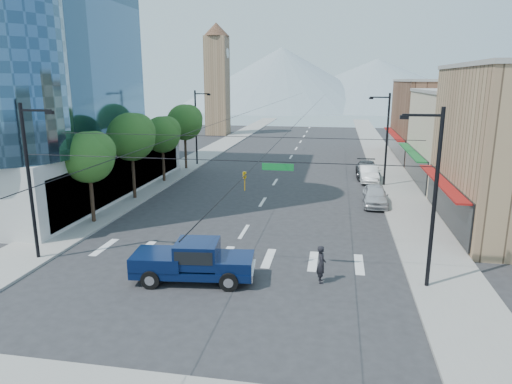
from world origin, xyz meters
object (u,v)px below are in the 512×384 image
pedestrian (321,264)px  parked_car_far (367,170)px  parked_car_near (375,196)px  parked_car_mid (368,173)px  pickup_truck (193,260)px

pedestrian → parked_car_far: (3.87, 27.37, -0.16)m
pedestrian → parked_car_near: 16.30m
parked_car_near → parked_car_mid: (0.00, 9.42, -0.01)m
pickup_truck → parked_car_far: size_ratio=1.14×
parked_car_mid → pickup_truck: bearing=-113.8°
pickup_truck → pedestrian: 6.63m
pedestrian → parked_car_far: pedestrian is taller
parked_car_near → parked_car_mid: 9.42m
parked_car_near → parked_car_far: bearing=91.0°
pedestrian → parked_car_mid: (3.87, 25.25, -0.16)m
parked_car_near → parked_car_far: parked_car_near is taller
parked_car_near → parked_car_far: (0.00, 11.54, -0.01)m
pedestrian → parked_car_mid: bearing=-19.7°
pedestrian → parked_car_far: size_ratio=0.35×
parked_car_near → parked_car_mid: bearing=91.0°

